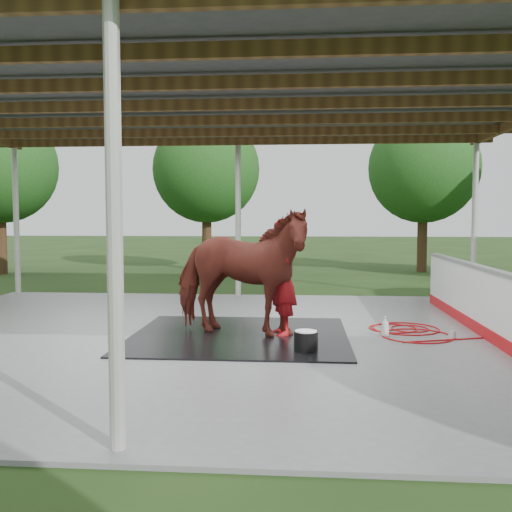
# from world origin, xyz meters

# --- Properties ---
(ground) EXTENTS (100.00, 100.00, 0.00)m
(ground) POSITION_xyz_m (0.00, 0.00, 0.00)
(ground) COLOR #1E3814
(concrete_slab) EXTENTS (12.00, 10.00, 0.05)m
(concrete_slab) POSITION_xyz_m (0.00, 0.00, 0.03)
(concrete_slab) COLOR slate
(concrete_slab) RESTS_ON ground
(pavilion_structure) EXTENTS (12.60, 10.60, 4.05)m
(pavilion_structure) POSITION_xyz_m (0.00, -0.00, 3.97)
(pavilion_structure) COLOR beige
(pavilion_structure) RESTS_ON ground
(dasher_board) EXTENTS (0.16, 8.00, 1.15)m
(dasher_board) POSITION_xyz_m (4.60, 0.00, 0.59)
(dasher_board) COLOR #B50F14
(dasher_board) RESTS_ON concrete_slab
(tree_belt) EXTENTS (28.00, 28.00, 5.80)m
(tree_belt) POSITION_xyz_m (0.30, 0.90, 3.79)
(tree_belt) COLOR #382314
(tree_belt) RESTS_ON ground
(rubber_mat) EXTENTS (3.54, 3.32, 0.03)m
(rubber_mat) POSITION_xyz_m (0.54, -0.05, 0.06)
(rubber_mat) COLOR black
(rubber_mat) RESTS_ON concrete_slab
(horse) EXTENTS (2.68, 1.73, 2.09)m
(horse) POSITION_xyz_m (0.54, -0.05, 1.12)
(horse) COLOR maroon
(horse) RESTS_ON rubber_mat
(handler) EXTENTS (0.66, 0.82, 1.95)m
(handler) POSITION_xyz_m (1.24, 0.08, 1.03)
(handler) COLOR #AA1218
(handler) RESTS_ON concrete_slab
(wash_bucket) EXTENTS (0.35, 0.35, 0.32)m
(wash_bucket) POSITION_xyz_m (1.63, -1.11, 0.22)
(wash_bucket) COLOR black
(wash_bucket) RESTS_ON concrete_slab
(soap_bottle_a) EXTENTS (0.14, 0.14, 0.34)m
(soap_bottle_a) POSITION_xyz_m (2.94, 0.11, 0.22)
(soap_bottle_a) COLOR silver
(soap_bottle_a) RESTS_ON concrete_slab
(soap_bottle_b) EXTENTS (0.13, 0.13, 0.20)m
(soap_bottle_b) POSITION_xyz_m (4.00, -0.02, 0.15)
(soap_bottle_b) COLOR #338CD8
(soap_bottle_b) RESTS_ON concrete_slab
(hose_coil) EXTENTS (1.79, 1.77, 0.02)m
(hose_coil) POSITION_xyz_m (3.40, 0.54, 0.06)
(hose_coil) COLOR #B60D0F
(hose_coil) RESTS_ON concrete_slab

